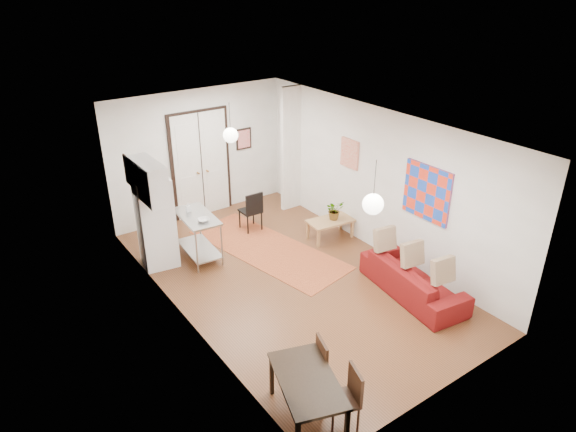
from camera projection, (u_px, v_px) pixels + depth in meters
floor at (289, 278)px, 9.56m from camera, size 7.00×7.00×0.00m
ceiling at (290, 126)px, 8.30m from camera, size 4.20×7.00×0.02m
wall_back at (199, 154)px, 11.51m from camera, size 4.20×0.02×2.90m
wall_front at (453, 304)px, 6.36m from camera, size 4.20×0.02×2.90m
wall_left at (178, 240)px, 7.84m from camera, size 0.02×7.00×2.90m
wall_right at (377, 181)px, 10.02m from camera, size 0.02×7.00×2.90m
double_doors at (201, 165)px, 11.58m from camera, size 1.44×0.06×2.50m
stub_partition at (291, 150)px, 11.77m from camera, size 0.50×0.10×2.90m
wall_cabinet at (149, 181)px, 8.84m from camera, size 0.35×1.00×0.70m
painting_popart at (427, 193)px, 9.00m from camera, size 0.05×1.00×1.00m
painting_abstract at (350, 154)px, 10.45m from camera, size 0.05×0.50×0.60m
poster_back at (244, 139)px, 12.02m from camera, size 0.40×0.03×0.50m
print_left at (130, 171)px, 9.11m from camera, size 0.03×0.44×0.54m
pendant_back at (231, 135)px, 10.05m from camera, size 0.30×0.30×0.80m
pendant_front at (373, 204)px, 7.11m from camera, size 0.30×0.30×0.80m
kilim_rug at (268, 249)px, 10.53m from camera, size 2.00×3.74×0.01m
sofa at (413, 279)px, 8.96m from camera, size 2.18×1.10×0.61m
coffee_table at (330, 222)px, 10.83m from camera, size 1.00×0.63×0.42m
potted_plant at (334, 210)px, 10.76m from camera, size 0.40×0.36×0.41m
kitchen_counter at (198, 230)px, 10.02m from camera, size 0.68×1.22×0.91m
bowl at (204, 220)px, 9.65m from camera, size 0.23×0.23×0.05m
soap_bottle at (188, 207)px, 10.00m from camera, size 0.09×0.09×0.19m
fridge at (156, 222)px, 9.65m from camera, size 0.71×0.71×1.79m
dining_table at (307, 383)px, 6.31m from camera, size 1.03×1.37×0.67m
dining_chair_near at (305, 362)px, 6.83m from camera, size 0.50×0.61×0.83m
dining_chair_far at (337, 392)px, 6.34m from camera, size 0.50×0.61×0.83m
black_side_chair at (248, 206)px, 11.19m from camera, size 0.42×0.42×0.90m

